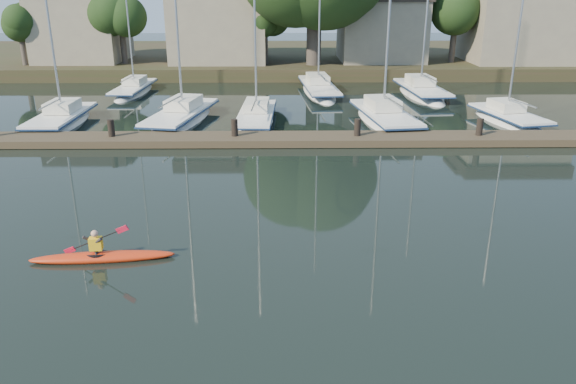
{
  "coord_description": "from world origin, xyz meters",
  "views": [
    {
      "loc": [
        -0.73,
        -12.72,
        7.37
      ],
      "look_at": [
        -0.52,
        3.86,
        1.2
      ],
      "focal_mm": 35.0,
      "sensor_mm": 36.0,
      "label": 1
    }
  ],
  "objects_px": {
    "sailboat_3": "(384,126)",
    "sailboat_5": "(134,95)",
    "dock": "(296,139)",
    "sailboat_0": "(63,128)",
    "sailboat_7": "(421,99)",
    "sailboat_6": "(318,95)",
    "kayak": "(101,255)",
    "sailboat_2": "(256,125)",
    "sailboat_1": "(182,125)",
    "sailboat_4": "(507,126)"
  },
  "relations": [
    {
      "from": "sailboat_1",
      "to": "sailboat_5",
      "type": "relative_size",
      "value": 1.12
    },
    {
      "from": "sailboat_5",
      "to": "dock",
      "type": "bearing_deg",
      "value": -48.09
    },
    {
      "from": "sailboat_6",
      "to": "sailboat_4",
      "type": "bearing_deg",
      "value": -47.61
    },
    {
      "from": "kayak",
      "to": "dock",
      "type": "height_order",
      "value": "kayak"
    },
    {
      "from": "sailboat_1",
      "to": "sailboat_5",
      "type": "bearing_deg",
      "value": 129.15
    },
    {
      "from": "sailboat_0",
      "to": "sailboat_4",
      "type": "xyz_separation_m",
      "value": [
        25.05,
        0.18,
        0.01
      ]
    },
    {
      "from": "dock",
      "to": "sailboat_0",
      "type": "distance_m",
      "value": 13.57
    },
    {
      "from": "sailboat_2",
      "to": "dock",
      "type": "bearing_deg",
      "value": -62.77
    },
    {
      "from": "sailboat_3",
      "to": "kayak",
      "type": "bearing_deg",
      "value": -130.55
    },
    {
      "from": "dock",
      "to": "sailboat_7",
      "type": "height_order",
      "value": "sailboat_7"
    },
    {
      "from": "sailboat_2",
      "to": "sailboat_4",
      "type": "bearing_deg",
      "value": 0.69
    },
    {
      "from": "sailboat_4",
      "to": "sailboat_5",
      "type": "bearing_deg",
      "value": 147.33
    },
    {
      "from": "sailboat_3",
      "to": "sailboat_5",
      "type": "relative_size",
      "value": 1.07
    },
    {
      "from": "sailboat_2",
      "to": "sailboat_1",
      "type": "bearing_deg",
      "value": -179.22
    },
    {
      "from": "sailboat_2",
      "to": "sailboat_6",
      "type": "height_order",
      "value": "sailboat_6"
    },
    {
      "from": "sailboat_3",
      "to": "sailboat_6",
      "type": "distance_m",
      "value": 9.92
    },
    {
      "from": "sailboat_6",
      "to": "sailboat_5",
      "type": "bearing_deg",
      "value": 175.54
    },
    {
      "from": "sailboat_3",
      "to": "sailboat_6",
      "type": "height_order",
      "value": "sailboat_6"
    },
    {
      "from": "dock",
      "to": "sailboat_2",
      "type": "xyz_separation_m",
      "value": [
        -2.14,
        4.56,
        -0.38
      ]
    },
    {
      "from": "kayak",
      "to": "sailboat_0",
      "type": "distance_m",
      "value": 17.9
    },
    {
      "from": "sailboat_5",
      "to": "sailboat_0",
      "type": "bearing_deg",
      "value": -97.35
    },
    {
      "from": "kayak",
      "to": "sailboat_7",
      "type": "relative_size",
      "value": 0.29
    },
    {
      "from": "sailboat_6",
      "to": "sailboat_2",
      "type": "bearing_deg",
      "value": -118.8
    },
    {
      "from": "sailboat_0",
      "to": "sailboat_5",
      "type": "distance_m",
      "value": 9.79
    },
    {
      "from": "sailboat_4",
      "to": "sailboat_5",
      "type": "height_order",
      "value": "sailboat_5"
    },
    {
      "from": "kayak",
      "to": "sailboat_3",
      "type": "height_order",
      "value": "sailboat_3"
    },
    {
      "from": "kayak",
      "to": "dock",
      "type": "bearing_deg",
      "value": 59.53
    },
    {
      "from": "sailboat_2",
      "to": "sailboat_4",
      "type": "relative_size",
      "value": 1.2
    },
    {
      "from": "sailboat_0",
      "to": "sailboat_4",
      "type": "height_order",
      "value": "sailboat_0"
    },
    {
      "from": "sailboat_0",
      "to": "sailboat_2",
      "type": "relative_size",
      "value": 0.87
    },
    {
      "from": "sailboat_4",
      "to": "sailboat_6",
      "type": "xyz_separation_m",
      "value": [
        -10.12,
        9.48,
        0.0
      ]
    },
    {
      "from": "dock",
      "to": "sailboat_7",
      "type": "relative_size",
      "value": 2.42
    },
    {
      "from": "sailboat_5",
      "to": "sailboat_4",
      "type": "bearing_deg",
      "value": -19.7
    },
    {
      "from": "kayak",
      "to": "sailboat_7",
      "type": "height_order",
      "value": "sailboat_7"
    },
    {
      "from": "sailboat_1",
      "to": "sailboat_7",
      "type": "bearing_deg",
      "value": 37.04
    },
    {
      "from": "dock",
      "to": "sailboat_1",
      "type": "height_order",
      "value": "sailboat_1"
    },
    {
      "from": "sailboat_0",
      "to": "sailboat_4",
      "type": "relative_size",
      "value": 1.05
    },
    {
      "from": "sailboat_6",
      "to": "sailboat_7",
      "type": "relative_size",
      "value": 1.14
    },
    {
      "from": "sailboat_1",
      "to": "sailboat_6",
      "type": "relative_size",
      "value": 0.93
    },
    {
      "from": "sailboat_0",
      "to": "sailboat_3",
      "type": "height_order",
      "value": "sailboat_3"
    },
    {
      "from": "sailboat_3",
      "to": "sailboat_5",
      "type": "distance_m",
      "value": 18.9
    },
    {
      "from": "sailboat_4",
      "to": "sailboat_6",
      "type": "height_order",
      "value": "sailboat_6"
    },
    {
      "from": "dock",
      "to": "sailboat_4",
      "type": "bearing_deg",
      "value": 19.15
    },
    {
      "from": "sailboat_1",
      "to": "sailboat_4",
      "type": "relative_size",
      "value": 1.27
    },
    {
      "from": "dock",
      "to": "sailboat_5",
      "type": "distance_m",
      "value": 17.75
    },
    {
      "from": "sailboat_1",
      "to": "sailboat_5",
      "type": "height_order",
      "value": "sailboat_1"
    },
    {
      "from": "kayak",
      "to": "sailboat_2",
      "type": "distance_m",
      "value": 17.37
    },
    {
      "from": "sailboat_4",
      "to": "sailboat_7",
      "type": "relative_size",
      "value": 0.84
    },
    {
      "from": "sailboat_7",
      "to": "sailboat_6",
      "type": "bearing_deg",
      "value": 165.69
    },
    {
      "from": "kayak",
      "to": "sailboat_6",
      "type": "height_order",
      "value": "sailboat_6"
    }
  ]
}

